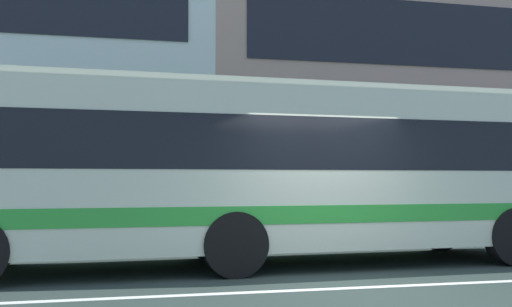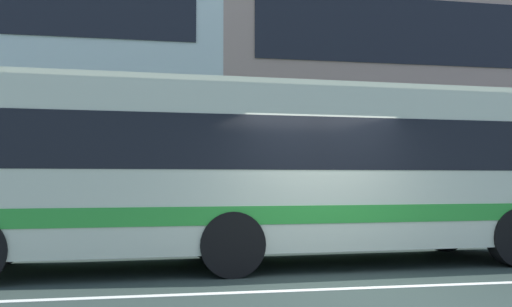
{
  "view_description": "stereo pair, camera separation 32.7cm",
  "coord_description": "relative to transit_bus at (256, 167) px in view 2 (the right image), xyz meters",
  "views": [
    {
      "loc": [
        -3.14,
        -7.62,
        1.48
      ],
      "look_at": [
        -0.79,
        2.64,
        1.95
      ],
      "focal_mm": 41.48,
      "sensor_mm": 36.0,
      "label": 1
    },
    {
      "loc": [
        -2.82,
        -7.69,
        1.48
      ],
      "look_at": [
        -0.79,
        2.64,
        1.95
      ],
      "focal_mm": 41.48,
      "sensor_mm": 36.0,
      "label": 2
    }
  ],
  "objects": [
    {
      "name": "hedge_row_far",
      "position": [
        -1.7,
        3.69,
        -1.12
      ],
      "size": [
        14.27,
        1.1,
        1.16
      ],
      "primitive_type": "cube",
      "color": "#315F23",
      "rests_on": "ground_plane"
    },
    {
      "name": "apartment_block_right",
      "position": [
        13.19,
        13.79,
        3.88
      ],
      "size": [
        25.23,
        11.11,
        11.16
      ],
      "color": "tan",
      "rests_on": "ground_plane"
    },
    {
      "name": "transit_bus",
      "position": [
        0.0,
        0.0,
        0.0
      ],
      "size": [
        10.71,
        2.93,
        3.09
      ],
      "color": "beige",
      "rests_on": "ground_plane"
    },
    {
      "name": "ground_plane",
      "position": [
        0.85,
        -2.36,
        -1.7
      ],
      "size": [
        160.0,
        160.0,
        0.0
      ],
      "primitive_type": "plane",
      "color": "#293631"
    },
    {
      "name": "lane_centre_line",
      "position": [
        0.85,
        -2.36,
        -1.7
      ],
      "size": [
        60.0,
        0.16,
        0.01
      ],
      "primitive_type": "cube",
      "color": "silver",
      "rests_on": "ground_plane"
    }
  ]
}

